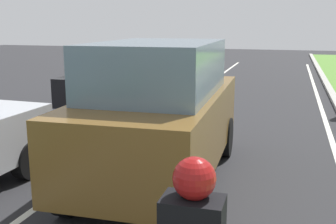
# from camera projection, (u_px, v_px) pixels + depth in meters

# --- Properties ---
(ground_plane) EXTENTS (60.00, 60.00, 0.00)m
(ground_plane) POSITION_uv_depth(u_px,v_px,m) (192.00, 115.00, 11.60)
(ground_plane) COLOR #262628
(lane_line_center) EXTENTS (0.12, 32.00, 0.01)m
(lane_line_center) POSITION_uv_depth(u_px,v_px,m) (168.00, 113.00, 11.80)
(lane_line_center) COLOR silver
(lane_line_center) RESTS_ON ground
(lane_line_right_edge) EXTENTS (0.12, 32.00, 0.01)m
(lane_line_right_edge) POSITION_uv_depth(u_px,v_px,m) (326.00, 123.00, 10.59)
(lane_line_right_edge) COLOR silver
(lane_line_right_edge) RESTS_ON ground
(car_suv_ahead) EXTENTS (2.09, 4.56, 2.28)m
(car_suv_ahead) POSITION_uv_depth(u_px,v_px,m) (160.00, 112.00, 6.52)
(car_suv_ahead) COLOR brown
(car_suv_ahead) RESTS_ON ground
(car_hatchback_far) EXTENTS (1.74, 3.71, 1.78)m
(car_hatchback_far) POSITION_uv_depth(u_px,v_px,m) (108.00, 80.00, 12.27)
(car_hatchback_far) COLOR black
(car_hatchback_far) RESTS_ON ground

